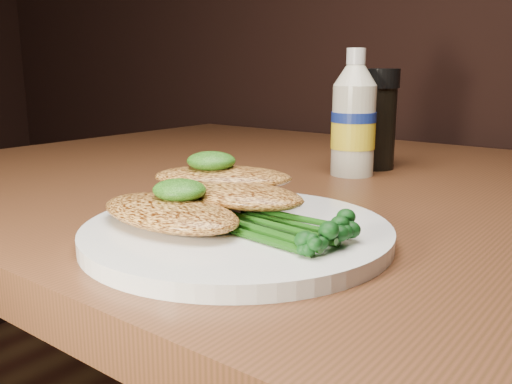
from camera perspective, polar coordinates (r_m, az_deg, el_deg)
The scene contains 9 objects.
plate at distance 0.44m, azimuth -1.96°, elevation -4.21°, with size 0.25×0.25×0.01m, color white.
chicken_front at distance 0.44m, azimuth -8.98°, elevation -2.11°, with size 0.14×0.07×0.02m, color gold.
chicken_mid at distance 0.46m, azimuth -2.36°, elevation -0.20°, with size 0.13×0.07×0.02m, color gold.
chicken_back at distance 0.49m, azimuth -3.49°, elevation 1.53°, with size 0.12×0.06×0.02m, color gold.
pesto_front at distance 0.44m, azimuth -7.94°, elevation 0.22°, with size 0.05×0.04×0.02m, color black.
pesto_back at distance 0.49m, azimuth -4.66°, elevation 3.23°, with size 0.04×0.04×0.02m, color black.
broccolini_bundle at distance 0.41m, azimuth 2.63°, elevation -3.30°, with size 0.12×0.09×0.02m, color #194A10, non-canonical shape.
mayo_bottle at distance 0.71m, azimuth 10.10°, elevation 8.06°, with size 0.06×0.06×0.16m, color beige, non-canonical shape.
pepper_grinder at distance 0.76m, azimuth 12.41°, elevation 7.36°, with size 0.05×0.05×0.13m, color black, non-canonical shape.
Camera 1 is at (0.30, 0.47, 0.89)m, focal length 38.62 mm.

